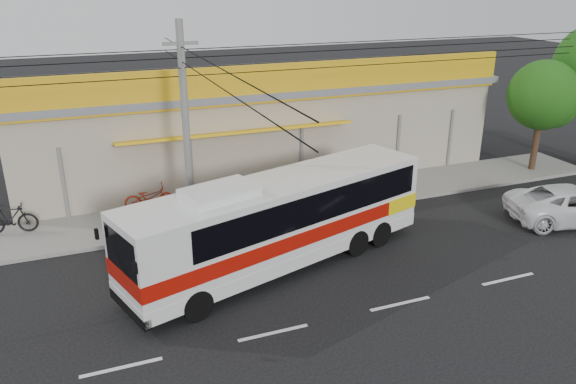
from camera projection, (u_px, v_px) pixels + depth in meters
name	position (u px, v px, depth m)	size (l,w,h in m)	color
ground	(360.00, 266.00, 18.77)	(120.00, 120.00, 0.00)	black
sidewalk	(294.00, 201.00, 23.96)	(30.00, 3.20, 0.15)	gray
lane_markings	(400.00, 304.00, 16.60)	(50.00, 0.12, 0.01)	silver
storefront_building	(252.00, 121.00, 27.98)	(22.60, 9.20, 5.70)	#A39C84
coach_bus	(285.00, 215.00, 18.26)	(11.03, 5.44, 3.34)	silver
motorbike_red	(150.00, 197.00, 22.78)	(0.70, 2.01, 1.05)	#97200B
motorbike_dark	(10.00, 219.00, 20.64)	(0.54, 1.92, 1.15)	black
white_car	(574.00, 205.00, 21.95)	(2.37, 5.14, 1.43)	white
utility_pole	(182.00, 62.00, 18.51)	(34.00, 14.00, 7.80)	#5D5D5B
tree_far	(546.00, 98.00, 26.53)	(3.30, 3.30, 5.47)	#322114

